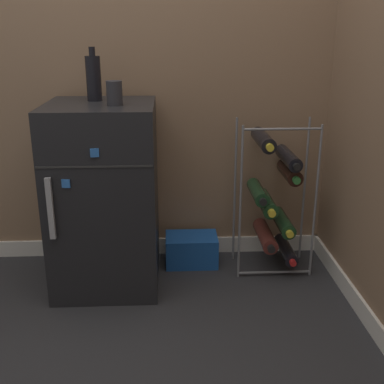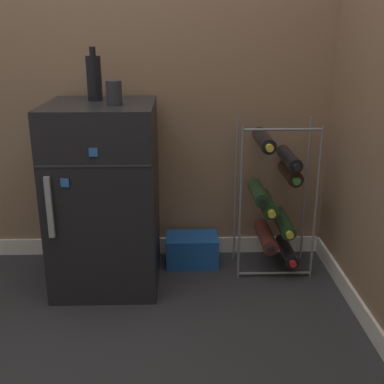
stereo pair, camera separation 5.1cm
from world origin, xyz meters
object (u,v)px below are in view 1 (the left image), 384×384
Objects in this scene: mini_fridge at (105,197)px; soda_box at (192,250)px; wine_rack at (274,198)px; fridge_top_cup at (114,93)px; fridge_top_bottle at (94,78)px.

soda_box is (0.43, 0.16, -0.37)m from mini_fridge.
mini_fridge is at bearing -173.59° from wine_rack.
soda_box is at bearing 32.49° from fridge_top_cup.
wine_rack is 2.85× the size of soda_box.
soda_box is at bearing 171.32° from wine_rack.
fridge_top_cup is 0.44× the size of fridge_top_bottle.
fridge_top_bottle is at bearing 109.63° from mini_fridge.
fridge_top_bottle reaches higher than mini_fridge.
soda_box is (-0.42, 0.06, -0.31)m from wine_rack.
mini_fridge is 0.56m from fridge_top_bottle.
fridge_top_cup is (-0.77, -0.16, 0.55)m from wine_rack.
wine_rack is 7.47× the size of fridge_top_cup.
fridge_top_bottle reaches higher than wine_rack.
fridge_top_cup is at bearing -38.69° from mini_fridge.
mini_fridge is 3.23× the size of soda_box.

